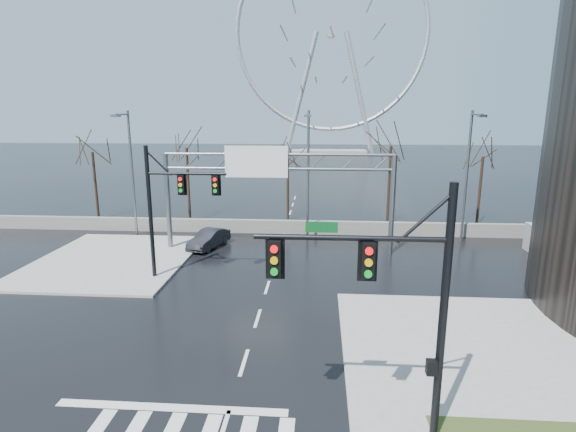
# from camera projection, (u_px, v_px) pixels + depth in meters

# --- Properties ---
(ground) EXTENTS (260.00, 260.00, 0.00)m
(ground) POSITION_uv_depth(u_px,v_px,m) (244.00, 362.00, 18.05)
(ground) COLOR black
(ground) RESTS_ON ground
(sidewalk_right_ext) EXTENTS (12.00, 10.00, 0.15)m
(sidewalk_right_ext) POSITION_uv_depth(u_px,v_px,m) (482.00, 345.00, 19.28)
(sidewalk_right_ext) COLOR gray
(sidewalk_right_ext) RESTS_ON ground
(sidewalk_far) EXTENTS (10.00, 12.00, 0.15)m
(sidewalk_far) POSITION_uv_depth(u_px,v_px,m) (113.00, 260.00, 30.47)
(sidewalk_far) COLOR gray
(sidewalk_far) RESTS_ON ground
(barrier_wall) EXTENTS (52.00, 0.50, 1.10)m
(barrier_wall) POSITION_uv_depth(u_px,v_px,m) (284.00, 227.00, 37.37)
(barrier_wall) COLOR slate
(barrier_wall) RESTS_ON ground
(signal_mast_near) EXTENTS (5.52, 0.41, 8.00)m
(signal_mast_near) POSITION_uv_depth(u_px,v_px,m) (396.00, 291.00, 12.67)
(signal_mast_near) COLOR black
(signal_mast_near) RESTS_ON ground
(signal_mast_far) EXTENTS (4.72, 0.41, 8.00)m
(signal_mast_far) POSITION_uv_depth(u_px,v_px,m) (168.00, 200.00, 26.09)
(signal_mast_far) COLOR black
(signal_mast_far) RESTS_ON ground
(sign_gantry) EXTENTS (16.36, 0.40, 7.60)m
(sign_gantry) POSITION_uv_depth(u_px,v_px,m) (273.00, 180.00, 31.46)
(sign_gantry) COLOR slate
(sign_gantry) RESTS_ON ground
(streetlight_left) EXTENTS (0.50, 2.55, 10.00)m
(streetlight_left) POSITION_uv_depth(u_px,v_px,m) (130.00, 164.00, 35.23)
(streetlight_left) COLOR slate
(streetlight_left) RESTS_ON ground
(streetlight_mid) EXTENTS (0.50, 2.55, 10.00)m
(streetlight_mid) POSITION_uv_depth(u_px,v_px,m) (308.00, 165.00, 34.25)
(streetlight_mid) COLOR slate
(streetlight_mid) RESTS_ON ground
(streetlight_right) EXTENTS (0.50, 2.55, 10.00)m
(streetlight_right) POSITION_uv_depth(u_px,v_px,m) (469.00, 167.00, 33.41)
(streetlight_right) COLOR slate
(streetlight_right) RESTS_ON ground
(tree_far_left) EXTENTS (3.50, 3.50, 7.00)m
(tree_far_left) POSITION_uv_depth(u_px,v_px,m) (93.00, 160.00, 41.39)
(tree_far_left) COLOR black
(tree_far_left) RESTS_ON ground
(tree_left) EXTENTS (3.75, 3.75, 7.50)m
(tree_left) POSITION_uv_depth(u_px,v_px,m) (187.00, 157.00, 40.19)
(tree_left) COLOR black
(tree_left) RESTS_ON ground
(tree_center) EXTENTS (3.25, 3.25, 6.50)m
(tree_center) POSITION_uv_depth(u_px,v_px,m) (288.00, 165.00, 40.71)
(tree_center) COLOR black
(tree_center) RESTS_ON ground
(tree_right) EXTENTS (3.90, 3.90, 7.80)m
(tree_right) POSITION_uv_depth(u_px,v_px,m) (390.00, 155.00, 38.87)
(tree_right) COLOR black
(tree_right) RESTS_ON ground
(tree_far_right) EXTENTS (3.40, 3.40, 6.80)m
(tree_far_right) POSITION_uv_depth(u_px,v_px,m) (482.00, 165.00, 38.98)
(tree_far_right) COLOR black
(tree_far_right) RESTS_ON ground
(ferris_wheel) EXTENTS (45.00, 6.00, 50.91)m
(ferris_wheel) POSITION_uv_depth(u_px,v_px,m) (331.00, 41.00, 104.20)
(ferris_wheel) COLOR gray
(ferris_wheel) RESTS_ON ground
(car) EXTENTS (2.64, 4.34, 1.35)m
(car) POSITION_uv_depth(u_px,v_px,m) (209.00, 239.00, 33.33)
(car) COLOR black
(car) RESTS_ON ground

